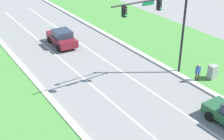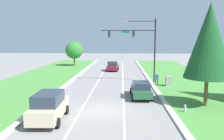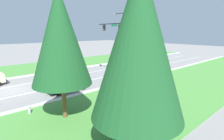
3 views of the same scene
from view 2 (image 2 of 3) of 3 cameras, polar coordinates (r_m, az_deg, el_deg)
The scene contains 14 objects.
ground_plane at distance 18.63m, azimuth -2.54°, elevation -10.52°, with size 160.00×160.00×0.00m, color gray.
curb_strip_right at distance 18.97m, azimuth 15.00°, elevation -10.21°, with size 0.50×90.00×0.15m.
curb_strip_left at distance 19.90m, azimuth -19.21°, elevation -9.52°, with size 0.50×90.00×0.15m.
lane_stripe_inner_left at distance 18.87m, azimuth -8.09°, elevation -10.35°, with size 0.14×81.00×0.01m.
lane_stripe_inner_right at distance 18.56m, azimuth 3.10°, elevation -10.59°, with size 0.14×81.00×0.01m.
traffic_signal_mast at distance 30.14m, azimuth 7.40°, elevation 7.54°, with size 7.43×0.41×8.74m.
forest_sedan at distance 22.63m, azimuth 7.56°, elevation -5.08°, with size 2.10×4.41×1.67m.
burgundy_sedan at distance 42.09m, azimuth 0.19°, elevation 1.01°, with size 2.35×4.74×1.78m.
champagne_suv at distance 16.74m, azimuth -16.12°, elevation -9.10°, with size 2.27×4.63×2.11m.
utility_cabinet at distance 28.56m, azimuth 14.52°, elevation -2.90°, with size 0.70×0.60×1.35m.
pedestrian at distance 28.66m, azimuth 11.64°, elevation -2.24°, with size 0.40×0.26×1.69m.
fire_hydrant at distance 18.90m, azimuth 18.53°, elevation -9.57°, with size 0.34×0.20×0.70m.
oak_near_left_tree at distance 49.99m, azimuth -9.87°, elevation 5.09°, with size 3.90×3.90×5.55m.
conifer_far_right_tree at distance 20.51m, azimuth 24.00°, elevation 6.99°, with size 4.04×4.04×9.04m.
Camera 2 is at (1.60, -17.61, 5.85)m, focal length 35.00 mm.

